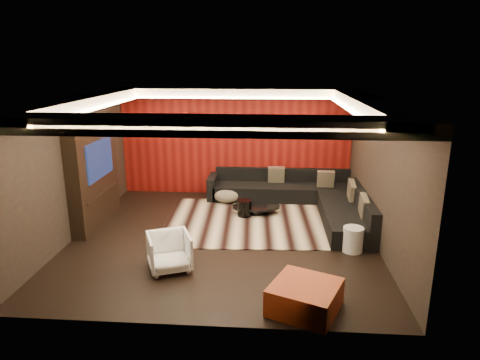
# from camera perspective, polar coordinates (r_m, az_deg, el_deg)

# --- Properties ---
(floor) EXTENTS (6.00, 6.00, 0.02)m
(floor) POSITION_cam_1_polar(r_m,az_deg,el_deg) (8.78, -2.26, -7.71)
(floor) COLOR black
(floor) RESTS_ON ground
(ceiling) EXTENTS (6.00, 6.00, 0.02)m
(ceiling) POSITION_cam_1_polar(r_m,az_deg,el_deg) (8.08, -2.48, 10.96)
(ceiling) COLOR silver
(ceiling) RESTS_ON ground
(wall_back) EXTENTS (6.00, 0.02, 2.80)m
(wall_back) POSITION_cam_1_polar(r_m,az_deg,el_deg) (11.24, -0.62, 5.09)
(wall_back) COLOR black
(wall_back) RESTS_ON ground
(wall_left) EXTENTS (0.02, 6.00, 2.80)m
(wall_left) POSITION_cam_1_polar(r_m,az_deg,el_deg) (9.16, -21.43, 1.50)
(wall_left) COLOR black
(wall_left) RESTS_ON ground
(wall_right) EXTENTS (0.02, 6.00, 2.80)m
(wall_right) POSITION_cam_1_polar(r_m,az_deg,el_deg) (8.52, 18.18, 0.80)
(wall_right) COLOR black
(wall_right) RESTS_ON ground
(red_feature_wall) EXTENTS (5.98, 0.05, 2.78)m
(red_feature_wall) POSITION_cam_1_polar(r_m,az_deg,el_deg) (11.20, -0.64, 5.05)
(red_feature_wall) COLOR #6B0C0A
(red_feature_wall) RESTS_ON ground
(soffit_back) EXTENTS (6.00, 0.60, 0.22)m
(soffit_back) POSITION_cam_1_polar(r_m,az_deg,el_deg) (10.77, -0.78, 11.54)
(soffit_back) COLOR silver
(soffit_back) RESTS_ON ground
(soffit_front) EXTENTS (6.00, 0.60, 0.22)m
(soffit_front) POSITION_cam_1_polar(r_m,az_deg,el_deg) (5.44, -5.77, 7.27)
(soffit_front) COLOR silver
(soffit_front) RESTS_ON ground
(soffit_left) EXTENTS (0.60, 4.80, 0.22)m
(soffit_left) POSITION_cam_1_polar(r_m,az_deg,el_deg) (8.82, -20.44, 9.63)
(soffit_left) COLOR silver
(soffit_left) RESTS_ON ground
(soffit_right) EXTENTS (0.60, 4.80, 0.22)m
(soffit_right) POSITION_cam_1_polar(r_m,az_deg,el_deg) (8.23, 16.83, 9.56)
(soffit_right) COLOR silver
(soffit_right) RESTS_ON ground
(cove_back) EXTENTS (4.80, 0.08, 0.04)m
(cove_back) POSITION_cam_1_polar(r_m,az_deg,el_deg) (10.44, -0.95, 10.91)
(cove_back) COLOR #FFD899
(cove_back) RESTS_ON ground
(cove_front) EXTENTS (4.80, 0.08, 0.04)m
(cove_front) POSITION_cam_1_polar(r_m,az_deg,el_deg) (5.78, -5.17, 6.89)
(cove_front) COLOR #FFD899
(cove_front) RESTS_ON ground
(cove_left) EXTENTS (0.08, 4.80, 0.04)m
(cove_left) POSITION_cam_1_polar(r_m,az_deg,el_deg) (8.69, -18.31, 9.15)
(cove_left) COLOR #FFD899
(cove_left) RESTS_ON ground
(cove_right) EXTENTS (0.08, 4.80, 0.04)m
(cove_right) POSITION_cam_1_polar(r_m,az_deg,el_deg) (8.17, 14.43, 9.06)
(cove_right) COLOR #FFD899
(cove_right) RESTS_ON ground
(tv_surround) EXTENTS (0.30, 2.00, 2.20)m
(tv_surround) POSITION_cam_1_polar(r_m,az_deg,el_deg) (9.69, -18.92, 0.66)
(tv_surround) COLOR black
(tv_surround) RESTS_ON ground
(tv_screen) EXTENTS (0.04, 1.30, 0.80)m
(tv_screen) POSITION_cam_1_polar(r_m,az_deg,el_deg) (9.55, -18.22, 2.67)
(tv_screen) COLOR black
(tv_screen) RESTS_ON ground
(tv_shelf) EXTENTS (0.04, 1.60, 0.04)m
(tv_shelf) POSITION_cam_1_polar(r_m,az_deg,el_deg) (9.74, -17.84, -1.63)
(tv_shelf) COLOR black
(tv_shelf) RESTS_ON ground
(rug) EXTENTS (4.13, 3.18, 0.02)m
(rug) POSITION_cam_1_polar(r_m,az_deg,el_deg) (9.59, 2.28, -5.47)
(rug) COLOR beige
(rug) RESTS_ON floor
(coffee_table) EXTENTS (1.23, 1.23, 0.19)m
(coffee_table) POSITION_cam_1_polar(r_m,az_deg,el_deg) (10.01, 2.18, -3.92)
(coffee_table) COLOR black
(coffee_table) RESTS_ON rug
(drum_stool) EXTENTS (0.41, 0.41, 0.38)m
(drum_stool) POSITION_cam_1_polar(r_m,az_deg,el_deg) (9.79, 0.60, -3.77)
(drum_stool) COLOR black
(drum_stool) RESTS_ON rug
(striped_pouf) EXTENTS (0.70, 0.70, 0.35)m
(striped_pouf) POSITION_cam_1_polar(r_m,az_deg,el_deg) (10.76, -1.79, -2.04)
(striped_pouf) COLOR beige
(striped_pouf) RESTS_ON rug
(white_side_table) EXTENTS (0.43, 0.43, 0.48)m
(white_side_table) POSITION_cam_1_polar(r_m,az_deg,el_deg) (8.35, 14.81, -7.67)
(white_side_table) COLOR silver
(white_side_table) RESTS_ON floor
(orange_ottoman) EXTENTS (1.19, 1.19, 0.40)m
(orange_ottoman) POSITION_cam_1_polar(r_m,az_deg,el_deg) (6.43, 8.65, -15.17)
(orange_ottoman) COLOR #A94B15
(orange_ottoman) RESTS_ON floor
(armchair) EXTENTS (0.91, 0.92, 0.65)m
(armchair) POSITION_cam_1_polar(r_m,az_deg,el_deg) (7.49, -9.41, -9.43)
(armchair) COLOR white
(armchair) RESTS_ON floor
(sectional_sofa) EXTENTS (3.65, 3.50, 0.75)m
(sectional_sofa) POSITION_cam_1_polar(r_m,az_deg,el_deg) (10.41, 8.43, -2.44)
(sectional_sofa) COLOR black
(sectional_sofa) RESTS_ON floor
(throw_pillows) EXTENTS (2.02, 2.70, 0.50)m
(throw_pillows) POSITION_cam_1_polar(r_m,az_deg,el_deg) (10.20, 11.45, -0.87)
(throw_pillows) COLOR tan
(throw_pillows) RESTS_ON sectional_sofa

